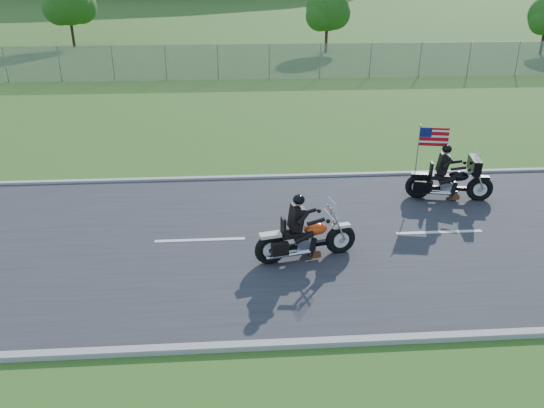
{
  "coord_description": "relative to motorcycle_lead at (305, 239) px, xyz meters",
  "views": [
    {
      "loc": [
        -1.03,
        -11.54,
        6.21
      ],
      "look_at": [
        -0.23,
        0.0,
        0.95
      ],
      "focal_mm": 35.0,
      "sensor_mm": 36.0,
      "label": 1
    }
  ],
  "objects": [
    {
      "name": "ground",
      "position": [
        -0.44,
        1.01,
        -0.52
      ],
      "size": [
        420.0,
        420.0,
        0.0
      ],
      "primitive_type": "plane",
      "color": "#38551A",
      "rests_on": "ground"
    },
    {
      "name": "tree_fence_near",
      "position": [
        5.6,
        31.05,
        2.45
      ],
      "size": [
        3.52,
        3.28,
        4.75
      ],
      "color": "#382316",
      "rests_on": "ground"
    },
    {
      "name": "fence",
      "position": [
        -5.44,
        21.01,
        0.48
      ],
      "size": [
        60.0,
        0.03,
        2.0
      ],
      "primitive_type": "cube",
      "color": "gray",
      "rests_on": "ground"
    },
    {
      "name": "motorcycle_lead",
      "position": [
        0.0,
        0.0,
        0.0
      ],
      "size": [
        2.41,
        0.93,
        1.64
      ],
      "rotation": [
        0.0,
        0.0,
        0.22
      ],
      "color": "black",
      "rests_on": "ground"
    },
    {
      "name": "curb_north",
      "position": [
        -0.44,
        5.06,
        -0.47
      ],
      "size": [
        120.0,
        0.18,
        0.12
      ],
      "primitive_type": "cube",
      "color": "#9E9B93",
      "rests_on": "ground"
    },
    {
      "name": "motorcycle_follow",
      "position": [
        4.53,
        3.06,
        0.05
      ],
      "size": [
        2.44,
        0.98,
        2.05
      ],
      "rotation": [
        0.0,
        0.0,
        -0.19
      ],
      "color": "black",
      "rests_on": "ground"
    },
    {
      "name": "tree_fence_mid",
      "position": [
        -14.39,
        35.05,
        2.78
      ],
      "size": [
        3.96,
        3.69,
        5.3
      ],
      "color": "#382316",
      "rests_on": "ground"
    },
    {
      "name": "road",
      "position": [
        -0.44,
        1.01,
        -0.5
      ],
      "size": [
        120.0,
        8.0,
        0.04
      ],
      "primitive_type": "cube",
      "color": "#28282B",
      "rests_on": "ground"
    },
    {
      "name": "curb_south",
      "position": [
        -0.44,
        -3.04,
        -0.47
      ],
      "size": [
        120.0,
        0.18,
        0.12
      ],
      "primitive_type": "cube",
      "color": "#9E9B93",
      "rests_on": "ground"
    }
  ]
}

